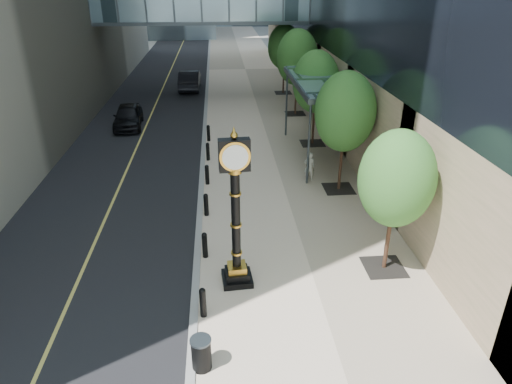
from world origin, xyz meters
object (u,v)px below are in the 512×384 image
Objects in this scene: trash_bin at (201,354)px; car_near at (128,116)px; pedestrian at (309,167)px; car_far at (190,80)px; street_clock at (236,222)px.

car_near is (-5.41, 21.47, 0.26)m from trash_bin.
car_far is (-6.82, 20.58, 0.04)m from pedestrian.
pedestrian is 0.34× the size of car_near.
street_clock is 28.73m from car_far.
car_far is at bearing -76.11° from pedestrian.
car_near is at bearing 72.19° from car_far.
street_clock is at bearing -74.17° from car_near.
pedestrian is 14.37m from car_near.
trash_bin is 22.14m from car_near.
street_clock reaches higher than car_far.
trash_bin is 12.67m from pedestrian.
car_near is 0.87× the size of car_far.
trash_bin is at bearing -80.07° from car_near.
car_far is at bearing 91.41° from street_clock.
car_near is at bearing -47.77° from pedestrian.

